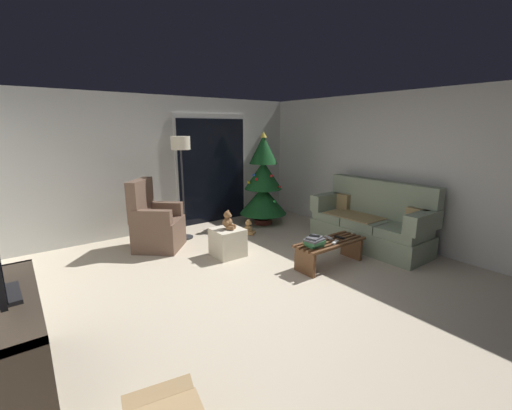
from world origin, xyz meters
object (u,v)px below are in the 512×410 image
remote_white (335,242)px  armchair (156,224)px  remote_black (340,237)px  book_stack (314,242)px  floor_lamp (181,153)px  media_shelf (8,358)px  ottoman (228,242)px  cell_phone (315,236)px  teddy_bear_chestnut (228,221)px  coffee_table (330,249)px  christmas_tree (263,184)px  teddy_bear_honey_by_tree (249,228)px  couch (371,223)px  remote_silver (329,238)px

remote_white → armchair: 2.83m
remote_black → book_stack: book_stack is taller
floor_lamp → media_shelf: size_ratio=1.27×
remote_white → ottoman: bearing=17.4°
cell_phone → teddy_bear_chestnut: teddy_bear_chestnut is taller
ottoman → teddy_bear_chestnut: 0.33m
coffee_table → teddy_bear_chestnut: (-0.96, 1.17, 0.30)m
christmas_tree → teddy_bear_honey_by_tree: 1.04m
ottoman → teddy_bear_honey_by_tree: 1.09m
armchair → teddy_bear_chestnut: armchair is taller
armchair → teddy_bear_chestnut: size_ratio=3.96×
book_stack → cell_phone: (0.02, 0.02, 0.07)m
couch → ottoman: (-2.13, 1.04, -0.19)m
remote_silver → cell_phone: size_ratio=1.08×
remote_black → floor_lamp: (-1.35, 2.34, 1.13)m
book_stack → cell_phone: bearing=44.5°
remote_black → cell_phone: cell_phone is taller
cell_phone → teddy_bear_chestnut: 1.33m
media_shelf → teddy_bear_chestnut: size_ratio=4.91×
couch → teddy_bear_honey_by_tree: (-1.27, 1.70, -0.28)m
floor_lamp → ottoman: (0.17, -1.17, -1.29)m
coffee_table → book_stack: book_stack is taller
remote_silver → teddy_bear_honey_by_tree: bearing=-69.2°
remote_white → armchair: size_ratio=0.14×
remote_white → christmas_tree: 2.44m
media_shelf → ottoman: media_shelf is taller
coffee_table → book_stack: size_ratio=3.94×
cell_phone → ottoman: cell_phone is taller
book_stack → ottoman: 1.37m
media_shelf → couch: bearing=5.6°
coffee_table → teddy_bear_chestnut: teddy_bear_chestnut is taller
coffee_table → ottoman: ottoman is taller
coffee_table → cell_phone: cell_phone is taller
remote_white → book_stack: 0.35m
remote_silver → ottoman: ottoman is taller
teddy_bear_chestnut → christmas_tree: bearing=35.5°
book_stack → teddy_bear_chestnut: size_ratio=0.98×
remote_white → cell_phone: cell_phone is taller
remote_white → ottoman: (-0.96, 1.28, -0.16)m
remote_silver → media_shelf: 3.78m
couch → floor_lamp: bearing=136.3°
armchair → remote_white: bearing=-52.4°
cell_phone → ottoman: 1.37m
remote_black → armchair: armchair is taller
christmas_tree → media_shelf: size_ratio=1.33×
remote_white → teddy_bear_chestnut: teddy_bear_chestnut is taller
remote_silver → book_stack: (-0.41, -0.11, 0.05)m
couch → book_stack: couch is taller
remote_white → christmas_tree: size_ratio=0.08×
christmas_tree → ottoman: bearing=-144.8°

